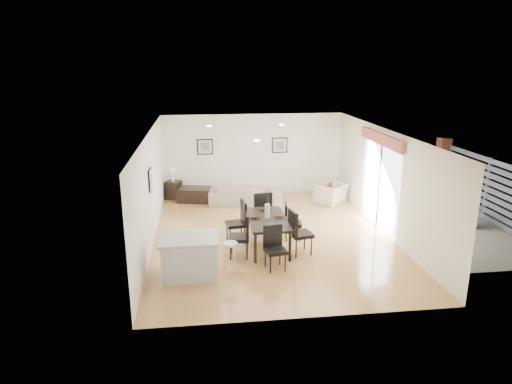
{
  "coord_description": "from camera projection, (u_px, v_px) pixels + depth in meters",
  "views": [
    {
      "loc": [
        -1.76,
        -10.97,
        4.37
      ],
      "look_at": [
        -0.35,
        0.4,
        1.07
      ],
      "focal_mm": 32.0,
      "sensor_mm": 36.0,
      "label": 1
    }
  ],
  "objects": [
    {
      "name": "framed_print_back_left",
      "position": [
        205.0,
        147.0,
        15.02
      ],
      "size": [
        0.52,
        0.04,
        0.52
      ],
      "color": "black",
      "rests_on": "wall_back"
    },
    {
      "name": "dining_chair_wnear",
      "position": [
        243.0,
        233.0,
        10.43
      ],
      "size": [
        0.53,
        0.53,
        1.05
      ],
      "rotation": [
        0.0,
        0.0,
        -1.71
      ],
      "color": "black",
      "rests_on": "ground"
    },
    {
      "name": "courtyard_plant_b",
      "position": [
        457.0,
        199.0,
        13.78
      ],
      "size": [
        0.5,
        0.5,
        0.69
      ],
      "primitive_type": "imported",
      "rotation": [
        0.0,
        0.0,
        -0.4
      ],
      "color": "#3C5926",
      "rests_on": "ground"
    },
    {
      "name": "ceiling",
      "position": [
        272.0,
        132.0,
        11.13
      ],
      "size": [
        6.0,
        8.0,
        0.02
      ],
      "primitive_type": "cube",
      "color": "white",
      "rests_on": "wall_back"
    },
    {
      "name": "courtyard",
      "position": [
        477.0,
        185.0,
        13.18
      ],
      "size": [
        6.0,
        6.0,
        2.0
      ],
      "color": "gray",
      "rests_on": "ground"
    },
    {
      "name": "dining_table",
      "position": [
        267.0,
        221.0,
        10.92
      ],
      "size": [
        0.91,
        1.81,
        0.76
      ],
      "rotation": [
        0.0,
        0.0,
        0.0
      ],
      "color": "black",
      "rests_on": "ground"
    },
    {
      "name": "ground",
      "position": [
        271.0,
        235.0,
        11.88
      ],
      "size": [
        8.0,
        8.0,
        0.0
      ],
      "primitive_type": "plane",
      "color": "tan",
      "rests_on": "ground"
    },
    {
      "name": "sliding_door",
      "position": [
        380.0,
        167.0,
        12.05
      ],
      "size": [
        0.12,
        2.7,
        2.57
      ],
      "color": "white",
      "rests_on": "wall_right"
    },
    {
      "name": "wall_right",
      "position": [
        385.0,
        182.0,
        11.86
      ],
      "size": [
        0.04,
        8.0,
        2.7
      ],
      "primitive_type": "cube",
      "color": "white",
      "rests_on": "ground"
    },
    {
      "name": "dining_chair_wfar",
      "position": [
        239.0,
        219.0,
        11.32
      ],
      "size": [
        0.53,
        0.53,
        1.05
      ],
      "rotation": [
        0.0,
        0.0,
        -1.43
      ],
      "color": "black",
      "rests_on": "ground"
    },
    {
      "name": "courtyard_plant_a",
      "position": [
        470.0,
        215.0,
        12.35
      ],
      "size": [
        0.78,
        0.73,
        0.7
      ],
      "primitive_type": "imported",
      "rotation": [
        0.0,
        0.0,
        -0.36
      ],
      "color": "#3C5926",
      "rests_on": "ground"
    },
    {
      "name": "wall_left",
      "position": [
        151.0,
        189.0,
        11.15
      ],
      "size": [
        0.04,
        8.0,
        2.7
      ],
      "primitive_type": "cube",
      "color": "white",
      "rests_on": "ground"
    },
    {
      "name": "kitchen_island",
      "position": [
        190.0,
        256.0,
        9.57
      ],
      "size": [
        1.24,
        0.96,
        0.86
      ],
      "rotation": [
        0.0,
        0.0,
        -0.01
      ],
      "color": "silver",
      "rests_on": "ground"
    },
    {
      "name": "bar_stool",
      "position": [
        230.0,
        247.0,
        9.62
      ],
      "size": [
        0.31,
        0.31,
        0.69
      ],
      "color": "silver",
      "rests_on": "ground"
    },
    {
      "name": "dining_chair_foot",
      "position": [
        262.0,
        209.0,
        12.01
      ],
      "size": [
        0.57,
        0.57,
        1.09
      ],
      "rotation": [
        0.0,
        0.0,
        3.31
      ],
      "color": "black",
      "rests_on": "ground"
    },
    {
      "name": "dining_chair_enear",
      "position": [
        297.0,
        230.0,
        10.57
      ],
      "size": [
        0.57,
        0.57,
        1.08
      ],
      "rotation": [
        0.0,
        0.0,
        1.77
      ],
      "color": "black",
      "rests_on": "ground"
    },
    {
      "name": "dining_chair_efar",
      "position": [
        290.0,
        220.0,
        11.48
      ],
      "size": [
        0.48,
        0.48,
        0.95
      ],
      "rotation": [
        0.0,
        0.0,
        1.42
      ],
      "color": "black",
      "rests_on": "ground"
    },
    {
      "name": "sofa",
      "position": [
        246.0,
        194.0,
        14.38
      ],
      "size": [
        2.38,
        1.23,
        0.66
      ],
      "primitive_type": "imported",
      "rotation": [
        0.0,
        0.0,
        2.99
      ],
      "color": "#A19682",
      "rests_on": "ground"
    },
    {
      "name": "vase",
      "position": [
        267.0,
        206.0,
        10.82
      ],
      "size": [
        0.95,
        1.45,
        0.74
      ],
      "color": "white",
      "rests_on": "dining_table"
    },
    {
      "name": "framed_print_back_right",
      "position": [
        280.0,
        145.0,
        15.31
      ],
      "size": [
        0.52,
        0.04,
        0.52
      ],
      "color": "black",
      "rests_on": "wall_back"
    },
    {
      "name": "wall_back",
      "position": [
        253.0,
        154.0,
        15.32
      ],
      "size": [
        6.0,
        0.04,
        2.7
      ],
      "primitive_type": "cube",
      "color": "white",
      "rests_on": "ground"
    },
    {
      "name": "table_lamp",
      "position": [
        173.0,
        173.0,
        14.83
      ],
      "size": [
        0.23,
        0.23,
        0.43
      ],
      "color": "white",
      "rests_on": "side_table"
    },
    {
      "name": "coffee_table",
      "position": [
        196.0,
        195.0,
        14.71
      ],
      "size": [
        1.22,
        0.88,
        0.45
      ],
      "primitive_type": "cube",
      "rotation": [
        0.0,
        0.0,
        -0.2
      ],
      "color": "black",
      "rests_on": "ground"
    },
    {
      "name": "armchair",
      "position": [
        331.0,
        193.0,
        14.52
      ],
      "size": [
        1.28,
        1.28,
        0.63
      ],
      "primitive_type": "imported",
      "rotation": [
        0.0,
        0.0,
        3.91
      ],
      "color": "beige",
      "rests_on": "ground"
    },
    {
      "name": "framed_print_left_wall",
      "position": [
        150.0,
        180.0,
        10.88
      ],
      "size": [
        0.04,
        0.52,
        0.52
      ],
      "rotation": [
        0.0,
        0.0,
        1.57
      ],
      "color": "black",
      "rests_on": "wall_left"
    },
    {
      "name": "dining_chair_head",
      "position": [
        274.0,
        245.0,
        9.89
      ],
      "size": [
        0.5,
        0.5,
        0.96
      ],
      "rotation": [
        0.0,
        0.0,
        0.18
      ],
      "color": "black",
      "rests_on": "ground"
    },
    {
      "name": "cushion",
      "position": [
        330.0,
        188.0,
        14.37
      ],
      "size": [
        0.24,
        0.31,
        0.3
      ],
      "primitive_type": "cube",
      "rotation": [
        0.0,
        0.0,
        4.17
      ],
      "color": "maroon",
      "rests_on": "armchair"
    },
    {
      "name": "wall_front",
      "position": [
        309.0,
        247.0,
        7.69
      ],
      "size": [
        6.0,
        0.04,
        2.7
      ],
      "primitive_type": "cube",
      "color": "white",
      "rests_on": "ground"
    },
    {
      "name": "side_table",
      "position": [
        174.0,
        190.0,
        14.99
      ],
      "size": [
        0.59,
        0.59,
        0.59
      ],
      "primitive_type": "cube",
      "rotation": [
        0.0,
        0.0,
        -0.42
      ],
      "color": "black",
      "rests_on": "ground"
    }
  ]
}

